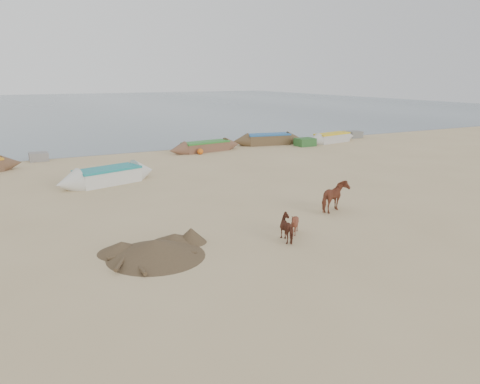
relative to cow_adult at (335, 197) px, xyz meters
name	(u,v)px	position (x,y,z in m)	size (l,w,h in m)	color
ground	(294,245)	(-3.83, -2.59, -0.65)	(140.00, 140.00, 0.00)	tan
sea	(44,106)	(-3.83, 79.41, -0.64)	(160.00, 160.00, 0.00)	slate
cow_adult	(335,197)	(0.00, 0.00, 0.00)	(0.70, 1.53, 1.29)	brown
calf_front	(295,224)	(-3.20, -1.68, -0.23)	(0.66, 0.75, 0.82)	brown
calf_right	(290,228)	(-3.71, -2.11, -0.18)	(0.93, 0.80, 0.94)	#5A2B1D
near_canoe	(108,176)	(-7.38, 9.85, -0.21)	(5.71, 1.44, 0.87)	silver
debris_pile	(156,248)	(-8.35, -1.37, -0.36)	(3.18, 3.18, 0.57)	brown
waterline_canoes	(90,154)	(-6.91, 17.57, -0.23)	(50.19, 4.90, 0.92)	brown
beach_clutter	(179,150)	(-0.52, 17.39, -0.35)	(44.99, 3.97, 0.64)	#2D6543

